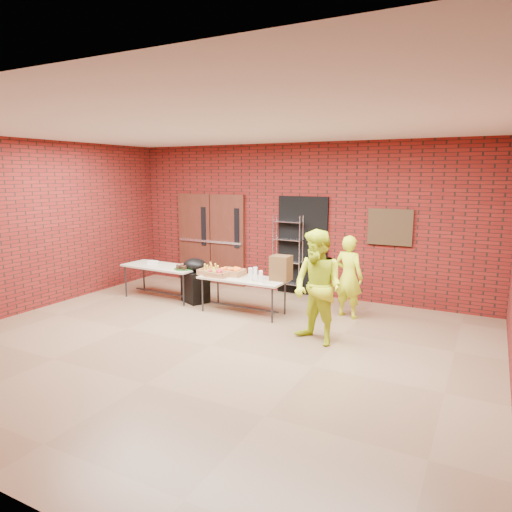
{
  "coord_description": "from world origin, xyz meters",
  "views": [
    {
      "loc": [
        3.65,
        -5.48,
        2.55
      ],
      "look_at": [
        0.06,
        1.4,
        1.16
      ],
      "focal_mm": 32.0,
      "sensor_mm": 36.0,
      "label": 1
    }
  ],
  "objects_px": {
    "wire_rack": "(288,255)",
    "volunteer_woman": "(349,277)",
    "table_right": "(243,281)",
    "covered_grill": "(195,280)",
    "table_left": "(162,268)",
    "coffee_dispenser": "(281,268)",
    "volunteer_man": "(318,287)"
  },
  "relations": [
    {
      "from": "wire_rack",
      "to": "volunteer_woman",
      "type": "bearing_deg",
      "value": -28.0
    },
    {
      "from": "volunteer_woman",
      "to": "wire_rack",
      "type": "bearing_deg",
      "value": -17.39
    },
    {
      "from": "table_right",
      "to": "covered_grill",
      "type": "bearing_deg",
      "value": 171.19
    },
    {
      "from": "covered_grill",
      "to": "volunteer_woman",
      "type": "relative_size",
      "value": 0.6
    },
    {
      "from": "wire_rack",
      "to": "table_left",
      "type": "relative_size",
      "value": 1.0
    },
    {
      "from": "table_left",
      "to": "coffee_dispenser",
      "type": "xyz_separation_m",
      "value": [
        2.7,
        0.02,
        0.26
      ]
    },
    {
      "from": "volunteer_woman",
      "to": "volunteer_man",
      "type": "height_order",
      "value": "volunteer_man"
    },
    {
      "from": "table_right",
      "to": "coffee_dispenser",
      "type": "bearing_deg",
      "value": 12.67
    },
    {
      "from": "wire_rack",
      "to": "table_right",
      "type": "distance_m",
      "value": 1.67
    },
    {
      "from": "wire_rack",
      "to": "coffee_dispenser",
      "type": "distance_m",
      "value": 1.58
    },
    {
      "from": "table_left",
      "to": "coffee_dispenser",
      "type": "relative_size",
      "value": 3.83
    },
    {
      "from": "table_right",
      "to": "coffee_dispenser",
      "type": "relative_size",
      "value": 3.67
    },
    {
      "from": "table_left",
      "to": "covered_grill",
      "type": "relative_size",
      "value": 1.91
    },
    {
      "from": "coffee_dispenser",
      "to": "volunteer_man",
      "type": "relative_size",
      "value": 0.26
    },
    {
      "from": "wire_rack",
      "to": "table_left",
      "type": "height_order",
      "value": "wire_rack"
    },
    {
      "from": "coffee_dispenser",
      "to": "covered_grill",
      "type": "bearing_deg",
      "value": 178.4
    },
    {
      "from": "table_right",
      "to": "covered_grill",
      "type": "distance_m",
      "value": 1.25
    },
    {
      "from": "table_right",
      "to": "volunteer_man",
      "type": "bearing_deg",
      "value": -24.28
    },
    {
      "from": "table_left",
      "to": "table_right",
      "type": "relative_size",
      "value": 1.04
    },
    {
      "from": "wire_rack",
      "to": "coffee_dispenser",
      "type": "height_order",
      "value": "wire_rack"
    },
    {
      "from": "volunteer_man",
      "to": "coffee_dispenser",
      "type": "bearing_deg",
      "value": 159.45
    },
    {
      "from": "covered_grill",
      "to": "volunteer_man",
      "type": "bearing_deg",
      "value": 5.63
    },
    {
      "from": "wire_rack",
      "to": "volunteer_woman",
      "type": "height_order",
      "value": "wire_rack"
    },
    {
      "from": "coffee_dispenser",
      "to": "table_right",
      "type": "bearing_deg",
      "value": -167.94
    },
    {
      "from": "table_left",
      "to": "table_right",
      "type": "xyz_separation_m",
      "value": [
        2.0,
        -0.13,
        -0.02
      ]
    },
    {
      "from": "covered_grill",
      "to": "coffee_dispenser",
      "type": "bearing_deg",
      "value": 22.86
    },
    {
      "from": "covered_grill",
      "to": "volunteer_man",
      "type": "relative_size",
      "value": 0.52
    },
    {
      "from": "coffee_dispenser",
      "to": "volunteer_man",
      "type": "xyz_separation_m",
      "value": [
        1.04,
        -0.96,
        -0.02
      ]
    },
    {
      "from": "volunteer_woman",
      "to": "covered_grill",
      "type": "bearing_deg",
      "value": 22.45
    },
    {
      "from": "table_left",
      "to": "volunteer_woman",
      "type": "xyz_separation_m",
      "value": [
        3.79,
        0.53,
        0.11
      ]
    },
    {
      "from": "coffee_dispenser",
      "to": "covered_grill",
      "type": "relative_size",
      "value": 0.5
    },
    {
      "from": "wire_rack",
      "to": "volunteer_man",
      "type": "height_order",
      "value": "volunteer_man"
    }
  ]
}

